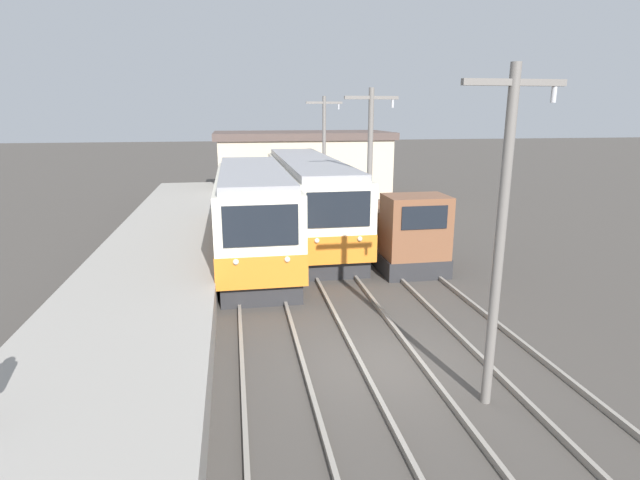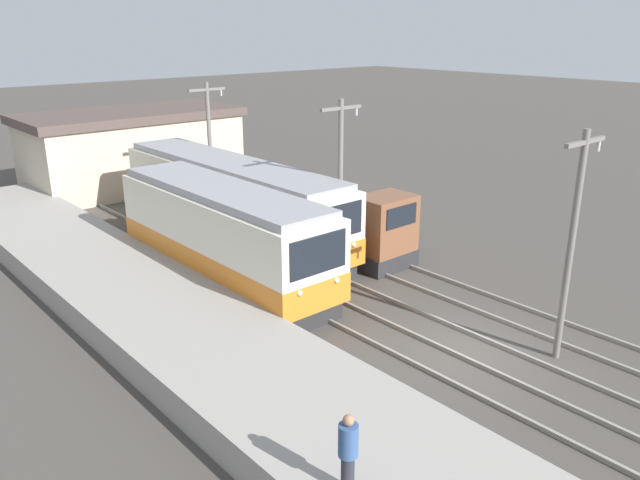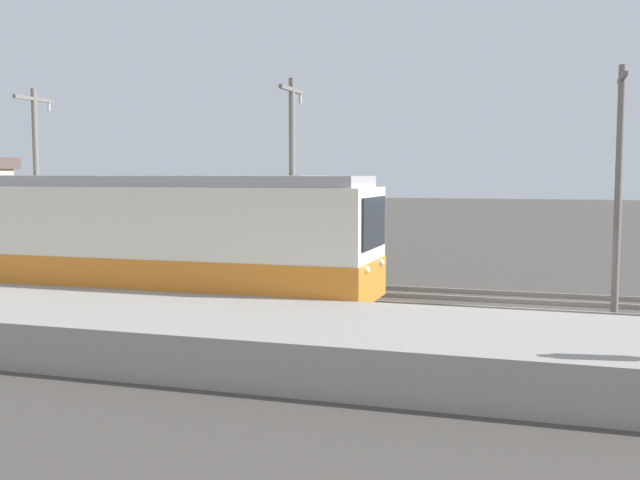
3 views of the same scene
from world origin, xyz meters
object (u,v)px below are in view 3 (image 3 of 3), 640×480
Objects in this scene: shunting_locomotive at (296,253)px; catenary_mast_near at (619,179)px; catenary_mast_far at (37,178)px; commuter_train_left at (177,253)px; commuter_train_center at (113,240)px; catenary_mast_mid at (292,178)px.

catenary_mast_near is (-1.49, -9.91, 2.51)m from shunting_locomotive.
catenary_mast_far is (-1.49, 9.07, 2.51)m from shunting_locomotive.
catenary_mast_far reaches higher than shunting_locomotive.
commuter_train_center is (2.80, 3.76, 0.00)m from commuter_train_left.
catenary_mast_near is at bearing -90.00° from catenary_mast_far.
commuter_train_left is 0.77× the size of commuter_train_center.
commuter_train_left is at bearing 110.99° from catenary_mast_near.
catenary_mast_near is at bearing -90.00° from catenary_mast_mid.
catenary_mast_near is 9.49m from catenary_mast_mid.
catenary_mast_mid is 9.49m from catenary_mast_far.
catenary_mast_mid reaches higher than commuter_train_center.
catenary_mast_mid is (4.31, -1.74, 1.95)m from commuter_train_left.
shunting_locomotive is at bearing 81.43° from catenary_mast_near.
catenary_mast_mid is at bearing -22.03° from commuter_train_left.
catenary_mast_far is at bearing 60.91° from commuter_train_left.
shunting_locomotive is 2.95m from catenary_mast_mid.
catenary_mast_far is at bearing 69.26° from commuter_train_center.
commuter_train_center is at bearing -110.74° from catenary_mast_far.
catenary_mast_far is at bearing 90.00° from catenary_mast_near.
commuter_train_left is 2.08× the size of shunting_locomotive.
commuter_train_center is 2.09× the size of catenary_mast_far.
shunting_locomotive is at bearing -12.85° from commuter_train_left.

